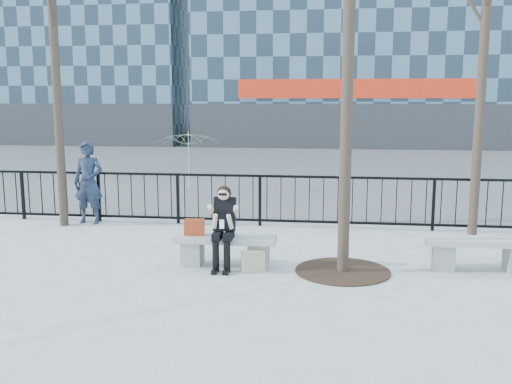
# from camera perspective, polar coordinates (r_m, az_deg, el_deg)

# --- Properties ---
(ground) EXTENTS (120.00, 120.00, 0.00)m
(ground) POSITION_cam_1_polar(r_m,az_deg,el_deg) (9.44, -3.06, -7.34)
(ground) COLOR gray
(ground) RESTS_ON ground
(street_surface) EXTENTS (60.00, 23.00, 0.01)m
(street_surface) POSITION_cam_1_polar(r_m,az_deg,el_deg) (24.10, 3.40, 2.92)
(street_surface) COLOR #474747
(street_surface) RESTS_ON ground
(railing) EXTENTS (14.00, 0.06, 1.10)m
(railing) POSITION_cam_1_polar(r_m,az_deg,el_deg) (12.20, -0.53, -0.82)
(railing) COLOR black
(railing) RESTS_ON ground
(tree_grate) EXTENTS (1.50, 1.50, 0.02)m
(tree_grate) POSITION_cam_1_polar(r_m,az_deg,el_deg) (9.20, 8.65, -7.81)
(tree_grate) COLOR black
(tree_grate) RESTS_ON ground
(bench_main) EXTENTS (1.65, 0.46, 0.49)m
(bench_main) POSITION_cam_1_polar(r_m,az_deg,el_deg) (9.36, -3.07, -5.57)
(bench_main) COLOR slate
(bench_main) RESTS_ON ground
(bench_second) EXTENTS (1.73, 0.48, 0.51)m
(bench_second) POSITION_cam_1_polar(r_m,az_deg,el_deg) (9.77, 21.44, -5.50)
(bench_second) COLOR slate
(bench_second) RESTS_ON ground
(seated_woman) EXTENTS (0.50, 0.64, 1.34)m
(seated_woman) POSITION_cam_1_polar(r_m,az_deg,el_deg) (9.12, -3.28, -3.59)
(seated_woman) COLOR black
(seated_woman) RESTS_ON ground
(handbag) EXTENTS (0.33, 0.17, 0.26)m
(handbag) POSITION_cam_1_polar(r_m,az_deg,el_deg) (9.41, -6.19, -3.53)
(handbag) COLOR #972E12
(handbag) RESTS_ON bench_main
(shopping_bag) EXTENTS (0.38, 0.25, 0.34)m
(shopping_bag) POSITION_cam_1_polar(r_m,az_deg,el_deg) (9.04, -0.30, -6.97)
(shopping_bag) COLOR #C4B38A
(shopping_bag) RESTS_ON ground
(standing_man) EXTENTS (0.66, 0.44, 1.80)m
(standing_man) POSITION_cam_1_polar(r_m,az_deg,el_deg) (12.92, -16.41, 0.93)
(standing_man) COLOR black
(standing_man) RESTS_ON ground
(vendor_umbrella) EXTENTS (2.18, 2.21, 1.77)m
(vendor_umbrella) POSITION_cam_1_polar(r_m,az_deg,el_deg) (16.78, -6.75, 3.06)
(vendor_umbrella) COLOR gold
(vendor_umbrella) RESTS_ON ground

